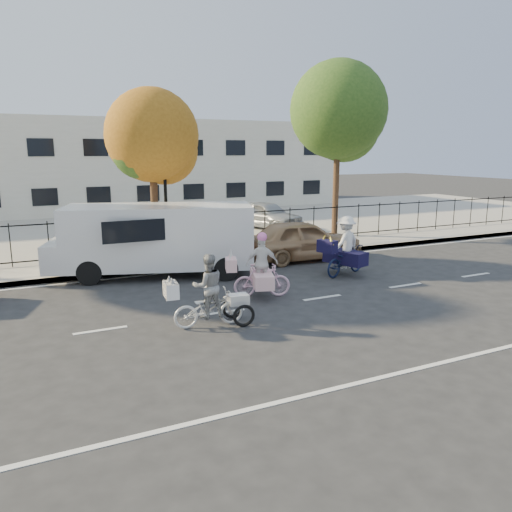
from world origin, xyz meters
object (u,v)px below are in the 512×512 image
lamppost (165,176)px  lot_car_d (266,215)px  gold_sedan (302,240)px  bull_bike (345,252)px  white_van (156,237)px  zebra_trike (209,299)px  unicorn_bike (261,273)px  lot_car_c (93,229)px

lamppost → lot_car_d: size_ratio=1.07×
gold_sedan → bull_bike: bearing=-174.8°
white_van → lot_car_d: (7.36, 6.71, -0.43)m
lot_car_d → bull_bike: bearing=-122.4°
zebra_trike → gold_sedan: zebra_trike is taller
lamppost → bull_bike: lamppost is taller
lamppost → bull_bike: (4.59, -4.90, -2.33)m
gold_sedan → lot_car_d: 6.96m
lamppost → unicorn_bike: 6.53m
white_van → gold_sedan: white_van is taller
gold_sedan → white_van: bearing=93.7°
zebra_trike → white_van: white_van is taller
unicorn_bike → gold_sedan: 5.10m
bull_bike → gold_sedan: size_ratio=0.49×
lamppost → white_van: 3.11m
gold_sedan → lot_car_c: 8.94m
zebra_trike → unicorn_bike: 2.67m
bull_bike → lot_car_d: size_ratio=0.54×
white_van → lot_car_c: size_ratio=1.80×
zebra_trike → bull_bike: 6.33m
unicorn_bike → gold_sedan: unicorn_bike is taller
lamppost → lot_car_c: 4.81m
gold_sedan → lot_car_d: (1.84, 6.71, 0.08)m
lamppost → bull_bike: 7.11m
unicorn_bike → lot_car_c: 10.10m
white_van → lot_car_d: size_ratio=1.73×
white_van → gold_sedan: 5.55m
gold_sedan → lot_car_c: (-6.71, 5.90, 0.03)m
unicorn_bike → lot_car_d: unicorn_bike is taller
lot_car_c → gold_sedan: bearing=-51.8°
lamppost → lot_car_c: size_ratio=1.12×
white_van → lot_car_d: bearing=60.6°
lot_car_d → white_van: bearing=-159.3°
lot_car_c → lot_car_d: 8.59m
lamppost → unicorn_bike: lamppost is taller
zebra_trike → lot_car_d: bearing=-26.1°
zebra_trike → lot_car_d: 14.15m
lamppost → zebra_trike: size_ratio=2.15×
lamppost → gold_sedan: size_ratio=0.97×
zebra_trike → lot_car_c: (-1.05, 11.19, 0.12)m
zebra_trike → gold_sedan: bearing=-41.1°
gold_sedan → lot_car_d: size_ratio=1.11×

